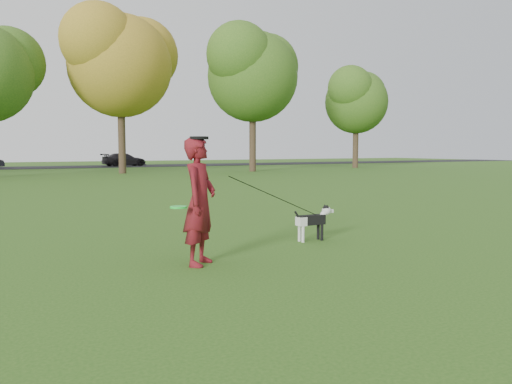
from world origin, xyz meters
TOP-DOWN VIEW (x-y plane):
  - ground at (0.00, 0.00)m, footprint 120.00×120.00m
  - road at (0.00, 40.00)m, footprint 120.00×7.00m
  - man at (-1.02, -0.46)m, footprint 0.77×0.78m
  - dog at (1.48, 0.33)m, footprint 0.85×0.17m
  - car_right at (7.23, 40.00)m, footprint 4.38×2.51m
  - man_held_items at (0.50, -0.10)m, footprint 3.11×1.06m
  - tree_row at (-1.43, 26.07)m, footprint 51.74×8.86m

SIDE VIEW (x-z plane):
  - ground at x=0.00m, z-range 0.00..0.00m
  - road at x=0.00m, z-range 0.00..0.02m
  - dog at x=1.48m, z-range 0.07..0.72m
  - car_right at x=7.23m, z-range 0.02..1.21m
  - man_held_items at x=0.50m, z-range 0.15..1.55m
  - man at x=-1.02m, z-range 0.00..1.82m
  - tree_row at x=-1.43m, z-range 1.40..13.41m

